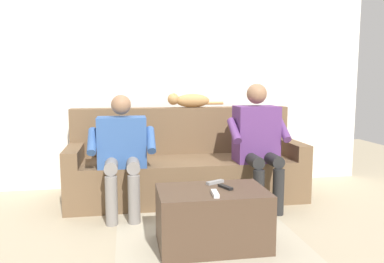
% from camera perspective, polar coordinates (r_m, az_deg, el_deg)
% --- Properties ---
extents(ground_plane, '(8.00, 8.00, 0.00)m').
position_cam_1_polar(ground_plane, '(3.32, 1.11, -13.06)').
color(ground_plane, tan).
extents(back_wall, '(4.28, 0.06, 2.70)m').
position_cam_1_polar(back_wall, '(4.37, -2.02, 9.90)').
color(back_wall, silver).
rests_on(back_wall, ground).
extents(couch, '(2.27, 0.78, 0.88)m').
position_cam_1_polar(couch, '(3.94, -0.92, -5.24)').
color(couch, brown).
rests_on(couch, ground).
extents(coffee_table, '(0.76, 0.49, 0.41)m').
position_cam_1_polar(coffee_table, '(2.82, 2.95, -12.45)').
color(coffee_table, '#4C3828').
rests_on(coffee_table, ground).
extents(person_left_seated, '(0.54, 0.55, 1.13)m').
position_cam_1_polar(person_left_seated, '(3.68, 9.54, -0.98)').
color(person_left_seated, '#5B3370').
rests_on(person_left_seated, ground).
extents(person_right_seated, '(0.57, 0.53, 1.04)m').
position_cam_1_polar(person_right_seated, '(3.46, -10.15, -2.35)').
color(person_right_seated, '#335693').
rests_on(person_right_seated, ground).
extents(cat_on_backrest, '(0.59, 0.14, 0.15)m').
position_cam_1_polar(cat_on_backrest, '(4.10, -0.44, 4.55)').
color(cat_on_backrest, '#B7844C').
rests_on(cat_on_backrest, couch).
extents(remote_black, '(0.08, 0.14, 0.02)m').
position_cam_1_polar(remote_black, '(2.79, 4.88, -8.06)').
color(remote_black, black).
rests_on(remote_black, coffee_table).
extents(remote_gray, '(0.15, 0.10, 0.02)m').
position_cam_1_polar(remote_gray, '(2.91, 3.37, -7.37)').
color(remote_gray, gray).
rests_on(remote_gray, coffee_table).
extents(remote_white, '(0.05, 0.14, 0.02)m').
position_cam_1_polar(remote_white, '(2.62, 3.38, -9.00)').
color(remote_white, white).
rests_on(remote_white, coffee_table).
extents(floor_rug, '(1.34, 1.85, 0.01)m').
position_cam_1_polar(floor_rug, '(3.03, 2.26, -15.03)').
color(floor_rug, '#B7AD93').
rests_on(floor_rug, ground).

